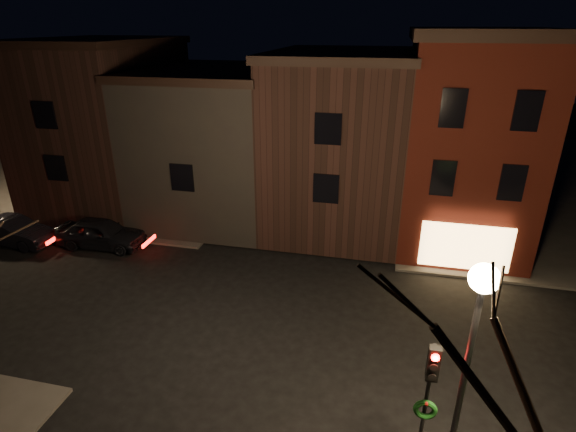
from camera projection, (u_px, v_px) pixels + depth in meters
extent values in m
plane|color=black|center=(265.00, 320.00, 17.81)|extent=(120.00, 120.00, 0.00)
cube|color=#2D2B28|center=(108.00, 155.00, 39.77)|extent=(30.00, 30.00, 0.12)
cube|color=#48130C|center=(466.00, 146.00, 22.64)|extent=(6.00, 8.00, 10.00)
cube|color=black|center=(484.00, 34.00, 20.56)|extent=(6.50, 8.50, 0.50)
cube|color=#F1BC6C|center=(465.00, 247.00, 20.49)|extent=(4.00, 0.12, 2.20)
cube|color=black|center=(340.00, 143.00, 25.07)|extent=(7.00, 10.00, 9.00)
cube|color=black|center=(344.00, 54.00, 23.20)|extent=(7.30, 10.30, 0.40)
cube|color=black|center=(218.00, 145.00, 26.75)|extent=(7.50, 10.00, 8.00)
cube|color=black|center=(213.00, 71.00, 25.08)|extent=(7.80, 10.30, 0.40)
cube|color=black|center=(108.00, 127.00, 27.93)|extent=(7.00, 10.00, 9.50)
cube|color=black|center=(94.00, 42.00, 25.96)|extent=(7.30, 10.30, 0.40)
cylinder|color=black|center=(459.00, 402.00, 9.94)|extent=(0.14, 0.14, 6.00)
sphere|color=#FFD18C|center=(484.00, 278.00, 8.68)|extent=(0.60, 0.60, 0.60)
cylinder|color=black|center=(424.00, 410.00, 11.00)|extent=(0.10, 0.10, 4.00)
cube|color=black|center=(433.00, 364.00, 10.20)|extent=(0.28, 0.22, 0.90)
cylinder|color=#FF0C07|center=(435.00, 357.00, 9.98)|extent=(0.18, 0.06, 0.18)
cylinder|color=black|center=(434.00, 367.00, 10.09)|extent=(0.18, 0.06, 0.18)
cylinder|color=black|center=(432.00, 377.00, 10.20)|extent=(0.18, 0.06, 0.18)
torus|color=#0C380F|center=(425.00, 410.00, 10.88)|extent=(0.58, 0.14, 0.58)
sphere|color=#990C0C|center=(426.00, 403.00, 10.77)|extent=(0.12, 0.12, 0.12)
imported|color=black|center=(101.00, 233.00, 23.32)|extent=(4.63, 2.03, 1.55)
imported|color=black|center=(13.00, 231.00, 23.60)|extent=(4.49, 1.75, 1.46)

